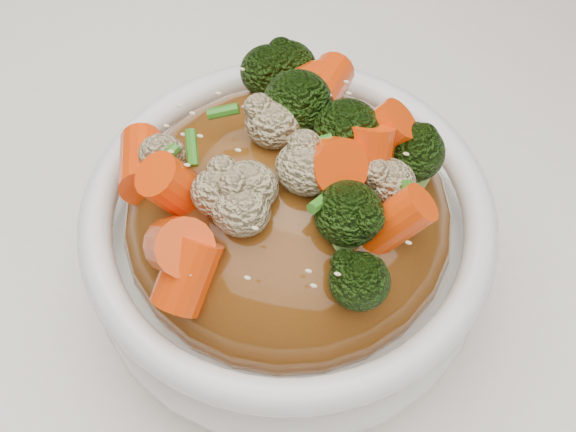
% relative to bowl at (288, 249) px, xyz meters
% --- Properties ---
extents(tablecloth, '(1.20, 0.80, 0.04)m').
position_rel_bowl_xyz_m(tablecloth, '(-0.02, -0.01, -0.06)').
color(tablecloth, white).
rests_on(tablecloth, dining_table).
extents(bowl, '(0.22, 0.22, 0.08)m').
position_rel_bowl_xyz_m(bowl, '(0.00, 0.00, 0.00)').
color(bowl, white).
rests_on(bowl, tablecloth).
extents(sauce_base, '(0.18, 0.18, 0.09)m').
position_rel_bowl_xyz_m(sauce_base, '(0.00, 0.00, 0.03)').
color(sauce_base, '#643611').
rests_on(sauce_base, bowl).
extents(carrots, '(0.18, 0.18, 0.05)m').
position_rel_bowl_xyz_m(carrots, '(0.00, 0.00, 0.08)').
color(carrots, '#F74408').
rests_on(carrots, sauce_base).
extents(broccoli, '(0.18, 0.18, 0.04)m').
position_rel_bowl_xyz_m(broccoli, '(0.00, 0.00, 0.08)').
color(broccoli, black).
rests_on(broccoli, sauce_base).
extents(cauliflower, '(0.18, 0.18, 0.03)m').
position_rel_bowl_xyz_m(cauliflower, '(0.00, 0.00, 0.08)').
color(cauliflower, tan).
rests_on(cauliflower, sauce_base).
extents(scallions, '(0.13, 0.13, 0.02)m').
position_rel_bowl_xyz_m(scallions, '(0.00, -0.00, 0.08)').
color(scallions, '#2C731A').
rests_on(scallions, sauce_base).
extents(sesame_seeds, '(0.16, 0.16, 0.01)m').
position_rel_bowl_xyz_m(sesame_seeds, '(0.00, 0.00, 0.08)').
color(sesame_seeds, beige).
rests_on(sesame_seeds, sauce_base).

